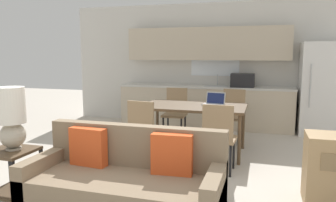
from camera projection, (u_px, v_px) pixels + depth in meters
The scene contains 12 objects.
wall_back at pixel (208, 64), 7.36m from camera, with size 6.40×0.07×2.70m.
kitchen_counter at pixel (206, 88), 7.14m from camera, with size 3.73×0.65×2.15m.
refrigerator at pixel (320, 89), 6.38m from camera, with size 0.75×0.76×1.81m.
dining_table at pixel (194, 109), 5.23m from camera, with size 1.63×0.96×0.77m.
couch at pixel (127, 181), 3.23m from camera, with size 1.91×0.80×0.86m.
side_table at pixel (11, 167), 3.47m from camera, with size 0.46×0.46×0.58m.
table_lamp at pixel (12, 117), 3.41m from camera, with size 0.29×0.29×0.66m.
dining_chair_near_right at pixel (219, 135), 4.32m from camera, with size 0.43×0.43×0.94m.
dining_chair_far_right at pixel (232, 113), 5.93m from camera, with size 0.47×0.47×0.94m.
dining_chair_far_left at pixel (175, 111), 6.17m from camera, with size 0.43×0.43×0.94m.
dining_chair_near_left at pixel (145, 129), 4.64m from camera, with size 0.47×0.47×0.94m.
laptop at pixel (214, 102), 5.28m from camera, with size 0.36×0.31×0.20m.
Camera 1 is at (1.24, -2.72, 1.59)m, focal length 35.00 mm.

